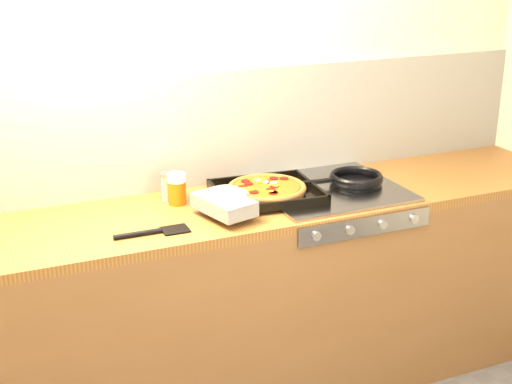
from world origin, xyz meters
name	(u,v)px	position (x,y,z in m)	size (l,w,h in m)	color
room_shell	(206,129)	(0.00, 1.39, 1.15)	(3.20, 3.20, 3.20)	white
counter_run	(233,303)	(0.00, 1.10, 0.45)	(3.20, 0.62, 0.90)	brown
stovetop	(329,190)	(0.45, 1.10, 0.91)	(0.60, 0.56, 0.02)	gray
pizza_on_tray	(254,193)	(0.10, 1.09, 0.94)	(0.57, 0.47, 0.07)	black
frying_pan	(355,179)	(0.58, 1.10, 0.94)	(0.40, 0.25, 0.04)	black
tomato_can	(171,187)	(-0.21, 1.25, 0.96)	(0.11, 0.11, 0.12)	#A90D0F
juice_glass	(177,189)	(-0.20, 1.20, 0.97)	(0.10, 0.10, 0.13)	#D1550C
wooden_spoon	(256,185)	(0.18, 1.27, 0.91)	(0.30, 0.05, 0.02)	tan
black_spatula	(154,232)	(-0.37, 0.94, 0.91)	(0.28, 0.09, 0.02)	black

